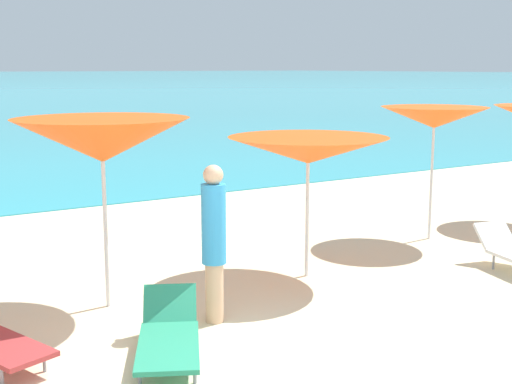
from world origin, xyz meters
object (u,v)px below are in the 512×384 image
(umbrella_5, at_px, (434,118))
(lounge_chair_4, at_px, (169,335))
(beachgoer_3, at_px, (214,238))
(umbrella_3, at_px, (102,140))
(umbrella_4, at_px, (308,150))

(umbrella_5, height_order, lounge_chair_4, umbrella_5)
(lounge_chair_4, bearing_deg, beachgoer_3, 63.59)
(umbrella_3, bearing_deg, umbrella_5, 3.50)
(umbrella_3, xyz_separation_m, umbrella_4, (2.88, -0.28, -0.28))
(umbrella_5, relative_size, beachgoer_3, 1.23)
(beachgoer_3, bearing_deg, lounge_chair_4, -69.71)
(lounge_chair_4, xyz_separation_m, beachgoer_3, (0.91, 0.68, 0.77))
(umbrella_3, height_order, umbrella_4, umbrella_3)
(umbrella_3, distance_m, umbrella_4, 2.91)
(umbrella_4, distance_m, beachgoer_3, 2.35)
(umbrella_4, distance_m, umbrella_5, 3.21)
(umbrella_3, height_order, umbrella_5, umbrella_3)
(umbrella_3, height_order, beachgoer_3, umbrella_3)
(umbrella_3, bearing_deg, lounge_chair_4, -91.28)
(umbrella_3, distance_m, lounge_chair_4, 2.63)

